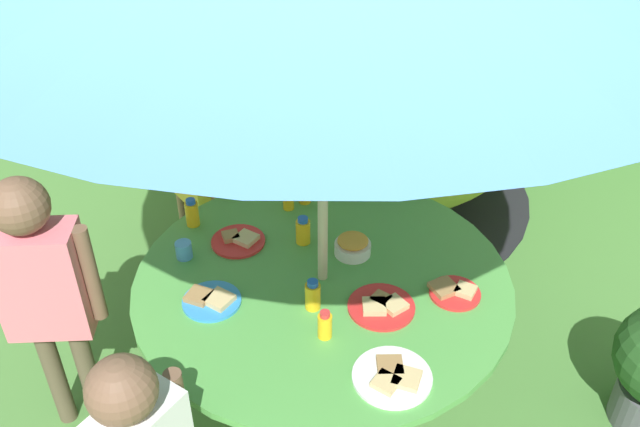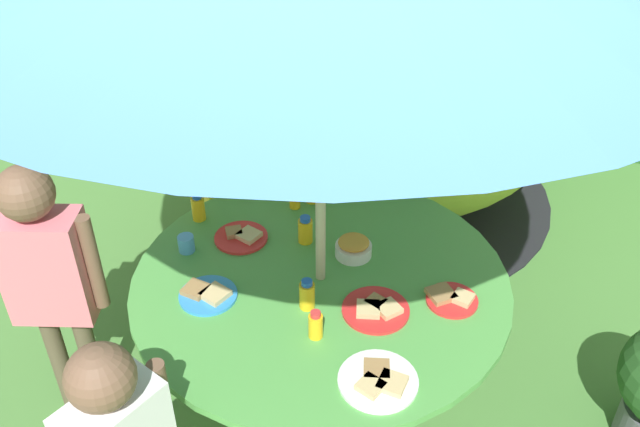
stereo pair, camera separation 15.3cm
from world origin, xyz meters
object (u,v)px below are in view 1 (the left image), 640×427
(juice_bottle_far_left, at_px, (288,198))
(cup_near, at_px, (184,250))
(dome_tent, at_px, (363,77))
(juice_bottle_spot_a, at_px, (192,213))
(wooden_chair, at_px, (219,159))
(juice_bottle_center_back, at_px, (303,231))
(plate_front_edge, at_px, (454,292))
(plate_mid_right, at_px, (211,300))
(juice_bottle_back_edge, at_px, (305,191))
(garden_table, at_px, (323,311))
(child_in_yellow_shirt, at_px, (196,154))
(plate_far_right, at_px, (382,306))
(plate_near_right, at_px, (239,240))
(child_in_pink_shirt, at_px, (43,281))
(child_in_blue_shirt, at_px, (407,112))
(plate_near_left, at_px, (393,376))
(juice_bottle_mid_left, at_px, (313,295))
(juice_bottle_center_front, at_px, (325,325))
(snack_bowl, at_px, (353,246))

(juice_bottle_far_left, xyz_separation_m, cup_near, (-0.27, -0.43, -0.02))
(dome_tent, relative_size, juice_bottle_spot_a, 20.58)
(dome_tent, bearing_deg, juice_bottle_spot_a, -89.24)
(wooden_chair, height_order, juice_bottle_center_back, wooden_chair)
(dome_tent, xyz_separation_m, juice_bottle_center_back, (0.15, -1.52, 0.02))
(plate_front_edge, relative_size, plate_mid_right, 0.93)
(juice_bottle_back_edge, bearing_deg, garden_table, -64.10)
(child_in_yellow_shirt, relative_size, juice_bottle_back_edge, 10.74)
(plate_mid_right, distance_m, plate_far_right, 0.60)
(plate_front_edge, xyz_separation_m, plate_near_right, (-0.85, 0.05, -0.00))
(juice_bottle_center_back, bearing_deg, child_in_pink_shirt, -147.02)
(wooden_chair, height_order, cup_near, wooden_chair)
(child_in_yellow_shirt, height_order, juice_bottle_far_left, child_in_yellow_shirt)
(child_in_blue_shirt, xyz_separation_m, juice_bottle_spot_a, (-0.70, -0.88, -0.13))
(wooden_chair, height_order, plate_near_left, wooden_chair)
(wooden_chair, height_order, plate_mid_right, wooden_chair)
(juice_bottle_center_back, relative_size, juice_bottle_back_edge, 1.00)
(juice_bottle_spot_a, bearing_deg, garden_table, -14.64)
(child_in_yellow_shirt, bearing_deg, dome_tent, 102.04)
(plate_mid_right, relative_size, juice_bottle_back_edge, 1.79)
(child_in_yellow_shirt, xyz_separation_m, child_in_pink_shirt, (-0.16, -0.93, -0.04))
(juice_bottle_spot_a, distance_m, cup_near, 0.21)
(child_in_blue_shirt, bearing_deg, juice_bottle_spot_a, -33.14)
(garden_table, relative_size, cup_near, 20.65)
(juice_bottle_mid_left, height_order, juice_bottle_back_edge, juice_bottle_mid_left)
(dome_tent, relative_size, child_in_pink_shirt, 2.12)
(child_in_yellow_shirt, height_order, plate_far_right, child_in_yellow_shirt)
(dome_tent, bearing_deg, plate_near_right, -80.96)
(juice_bottle_center_front, distance_m, juice_bottle_mid_left, 0.14)
(juice_bottle_back_edge, bearing_deg, plate_near_right, -114.84)
(dome_tent, xyz_separation_m, snack_bowl, (0.35, -1.53, 0.00))
(plate_near_right, bearing_deg, plate_mid_right, -83.20)
(juice_bottle_center_front, bearing_deg, garden_table, 108.51)
(child_in_pink_shirt, bearing_deg, plate_far_right, -8.27)
(dome_tent, bearing_deg, plate_front_edge, -52.85)
(cup_near, bearing_deg, juice_bottle_back_edge, 56.73)
(juice_bottle_center_front, bearing_deg, juice_bottle_back_edge, 113.13)
(plate_mid_right, distance_m, juice_bottle_back_edge, 0.71)
(garden_table, bearing_deg, juice_bottle_center_front, -71.49)
(child_in_blue_shirt, relative_size, cup_near, 21.45)
(child_in_pink_shirt, height_order, plate_near_left, child_in_pink_shirt)
(child_in_yellow_shirt, xyz_separation_m, juice_bottle_far_left, (0.52, -0.20, -0.01))
(plate_mid_right, relative_size, juice_bottle_center_back, 1.78)
(dome_tent, distance_m, child_in_pink_shirt, 2.15)
(child_in_pink_shirt, xyz_separation_m, plate_front_edge, (1.43, 0.40, -0.01))
(plate_far_right, bearing_deg, wooden_chair, 136.74)
(juice_bottle_back_edge, bearing_deg, child_in_blue_shirt, 62.01)
(snack_bowl, height_order, juice_bottle_mid_left, juice_bottle_mid_left)
(plate_near_left, xyz_separation_m, juice_bottle_spot_a, (-0.95, 0.55, 0.05))
(child_in_blue_shirt, height_order, juice_bottle_center_back, child_in_blue_shirt)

